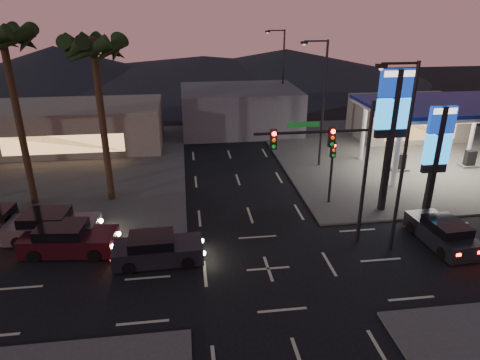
{
  "coord_description": "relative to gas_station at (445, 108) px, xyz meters",
  "views": [
    {
      "loc": [
        -3.84,
        -17.95,
        12.39
      ],
      "look_at": [
        -0.81,
        4.68,
        3.0
      ],
      "focal_mm": 32.0,
      "sensor_mm": 36.0,
      "label": 1
    }
  ],
  "objects": [
    {
      "name": "building_far_west",
      "position": [
        -30.0,
        10.0,
        -3.08
      ],
      "size": [
        16.0,
        8.0,
        4.0
      ],
      "primitive_type": "cube",
      "color": "#726B5B",
      "rests_on": "ground"
    },
    {
      "name": "traffic_signal_mast",
      "position": [
        -12.24,
        -10.01,
        0.15
      ],
      "size": [
        6.1,
        0.39,
        8.0
      ],
      "color": "black",
      "rests_on": "ground"
    },
    {
      "name": "streetlight_near",
      "position": [
        -9.21,
        -11.0,
        0.64
      ],
      "size": [
        2.14,
        0.25,
        10.0
      ],
      "color": "black",
      "rests_on": "ground"
    },
    {
      "name": "corner_lot_nw",
      "position": [
        -32.0,
        4.0,
        -5.02
      ],
      "size": [
        24.0,
        24.0,
        0.12
      ],
      "primitive_type": "cube",
      "color": "#47443F",
      "rests_on": "ground"
    },
    {
      "name": "ground",
      "position": [
        -16.0,
        -12.0,
        -5.08
      ],
      "size": [
        140.0,
        140.0,
        0.0
      ],
      "primitive_type": "plane",
      "color": "black",
      "rests_on": "ground"
    },
    {
      "name": "palm_a",
      "position": [
        -25.0,
        -2.5,
        4.35
      ],
      "size": [
        4.41,
        4.41,
        10.86
      ],
      "color": "black",
      "rests_on": "ground"
    },
    {
      "name": "corner_lot_ne",
      "position": [
        0.0,
        4.0,
        -5.02
      ],
      "size": [
        24.0,
        24.0,
        0.12
      ],
      "primitive_type": "cube",
      "color": "#47443F",
      "rests_on": "ground"
    },
    {
      "name": "streetlight_far",
      "position": [
        -9.21,
        16.0,
        0.64
      ],
      "size": [
        2.14,
        0.25,
        10.0
      ],
      "color": "black",
      "rests_on": "ground"
    },
    {
      "name": "hill_right",
      "position": [
        -1.0,
        48.0,
        -2.58
      ],
      "size": [
        50.0,
        50.0,
        5.0
      ],
      "primitive_type": "cone",
      "color": "black",
      "rests_on": "ground"
    },
    {
      "name": "car_lane_a_mid",
      "position": [
        -26.32,
        -8.98,
        -4.32
      ],
      "size": [
        5.17,
        2.57,
        1.63
      ],
      "color": "black",
      "rests_on": "ground"
    },
    {
      "name": "palm_b",
      "position": [
        -30.0,
        -2.5,
        4.89
      ],
      "size": [
        4.41,
        4.41,
        11.46
      ],
      "color": "black",
      "rests_on": "ground"
    },
    {
      "name": "building_far_mid",
      "position": [
        -14.0,
        14.0,
        -2.88
      ],
      "size": [
        12.0,
        9.0,
        4.4
      ],
      "primitive_type": "cube",
      "color": "#4C4C51",
      "rests_on": "ground"
    },
    {
      "name": "hill_left",
      "position": [
        -41.0,
        48.0,
        -2.08
      ],
      "size": [
        40.0,
        40.0,
        6.0
      ],
      "primitive_type": "cone",
      "color": "black",
      "rests_on": "ground"
    },
    {
      "name": "streetlight_mid",
      "position": [
        -9.21,
        2.0,
        0.64
      ],
      "size": [
        2.14,
        0.25,
        10.0
      ],
      "color": "black",
      "rests_on": "ground"
    },
    {
      "name": "hill_center",
      "position": [
        -16.0,
        48.0,
        -3.08
      ],
      "size": [
        60.0,
        60.0,
        4.0
      ],
      "primitive_type": "cone",
      "color": "black",
      "rests_on": "ground"
    },
    {
      "name": "suv_station",
      "position": [
        -6.0,
        -10.89,
        -4.38
      ],
      "size": [
        2.21,
        4.65,
        1.51
      ],
      "color": "black",
      "rests_on": "ground"
    },
    {
      "name": "pedestal_signal",
      "position": [
        -10.5,
        -5.02,
        -2.16
      ],
      "size": [
        0.32,
        0.39,
        4.3
      ],
      "color": "black",
      "rests_on": "ground"
    },
    {
      "name": "pylon_sign_tall",
      "position": [
        -7.5,
        -6.5,
        1.31
      ],
      "size": [
        2.2,
        0.35,
        9.0
      ],
      "color": "black",
      "rests_on": "ground"
    },
    {
      "name": "pylon_sign_short",
      "position": [
        -5.0,
        -7.5,
        -0.42
      ],
      "size": [
        1.6,
        0.35,
        7.0
      ],
      "color": "black",
      "rests_on": "ground"
    },
    {
      "name": "car_lane_b_front",
      "position": [
        -27.57,
        -7.4,
        -4.31
      ],
      "size": [
        5.25,
        2.49,
        1.67
      ],
      "color": "#545456",
      "rests_on": "ground"
    },
    {
      "name": "car_lane_a_front",
      "position": [
        -21.57,
        -10.57,
        -4.37
      ],
      "size": [
        4.73,
        2.09,
        1.52
      ],
      "color": "black",
      "rests_on": "ground"
    },
    {
      "name": "convenience_store",
      "position": [
        2.0,
        9.0,
        -3.08
      ],
      "size": [
        10.0,
        6.0,
        4.0
      ],
      "primitive_type": "cube",
      "color": "#726B5B",
      "rests_on": "ground"
    },
    {
      "name": "gas_station",
      "position": [
        0.0,
        0.0,
        0.0
      ],
      "size": [
        12.2,
        8.2,
        5.47
      ],
      "color": "silver",
      "rests_on": "ground"
    }
  ]
}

